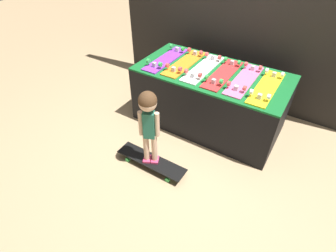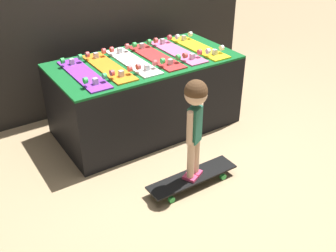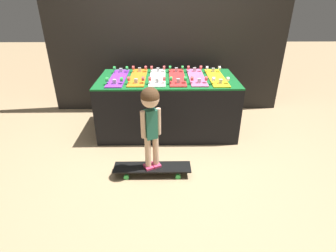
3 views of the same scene
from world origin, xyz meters
name	(u,v)px [view 1 (image 1 of 3)]	position (x,y,z in m)	size (l,w,h in m)	color
ground_plane	(187,145)	(0.00, 0.00, 0.00)	(16.00, 16.00, 0.00)	tan
back_wall	(245,2)	(0.00, 1.30, 1.31)	(3.54, 0.10, 2.63)	black
display_rack	(210,98)	(0.00, 0.53, 0.36)	(1.75, 0.90, 0.73)	black
skateboard_purple_on_rack	(166,58)	(-0.62, 0.51, 0.74)	(0.20, 0.78, 0.09)	purple
skateboard_orange_on_rack	(185,63)	(-0.37, 0.54, 0.74)	(0.20, 0.78, 0.09)	orange
skateboard_white_on_rack	(203,68)	(-0.12, 0.53, 0.74)	(0.20, 0.78, 0.09)	white
skateboard_red_on_rack	(223,73)	(0.12, 0.53, 0.74)	(0.20, 0.78, 0.09)	red
skateboard_pink_on_rack	(245,79)	(0.37, 0.53, 0.74)	(0.20, 0.78, 0.09)	pink
skateboard_yellow_on_rack	(267,87)	(0.62, 0.51, 0.74)	(0.20, 0.78, 0.09)	yellow
skateboard_on_floor	(151,161)	(-0.17, -0.50, 0.07)	(0.79, 0.19, 0.09)	black
child	(148,116)	(-0.17, -0.50, 0.69)	(0.19, 0.17, 0.85)	#E03D6B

